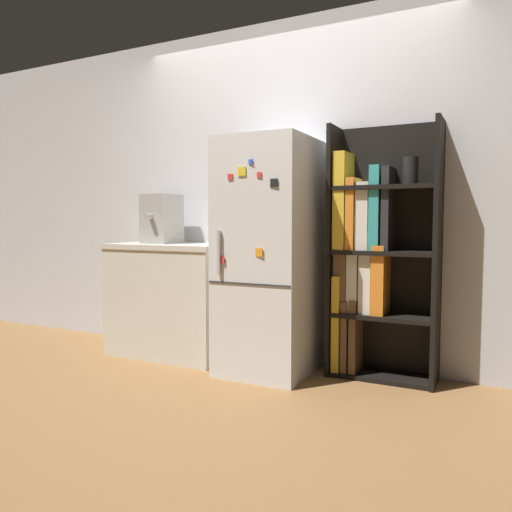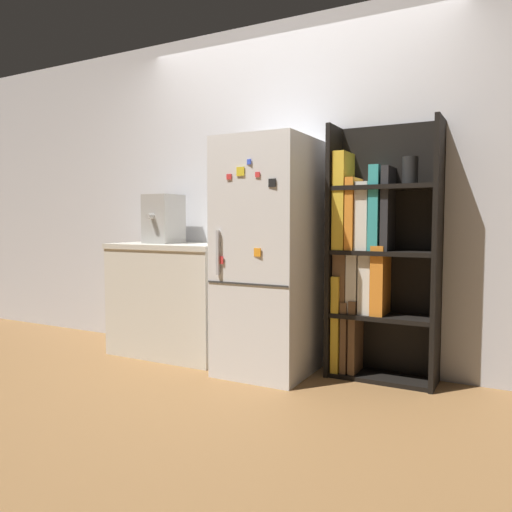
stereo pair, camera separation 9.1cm
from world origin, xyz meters
name	(u,v)px [view 1 (the left image)]	position (x,y,z in m)	size (l,w,h in m)	color
ground_plane	(263,375)	(0.00, 0.00, 0.00)	(16.00, 16.00, 0.00)	olive
wall_back	(290,193)	(0.00, 0.47, 1.30)	(8.00, 0.05, 2.60)	silver
refrigerator	(270,257)	(0.00, 0.12, 0.83)	(0.61, 0.69, 1.65)	silver
bookshelf	(372,257)	(0.68, 0.33, 0.83)	(0.72, 0.30, 1.74)	black
kitchen_counter	(173,299)	(-0.89, 0.17, 0.45)	(1.00, 0.57, 0.90)	beige
espresso_machine	(162,219)	(-1.01, 0.20, 1.10)	(0.24, 0.34, 0.39)	#A5A39E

